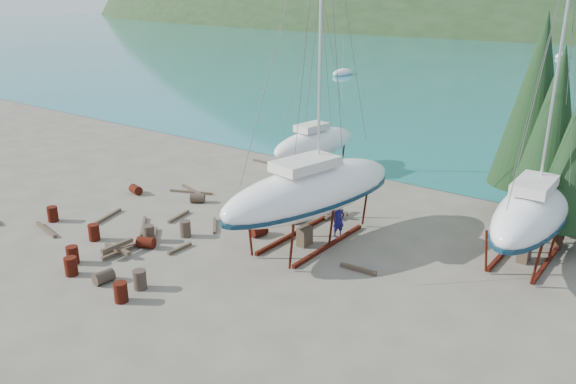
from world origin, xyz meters
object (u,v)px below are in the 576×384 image
Objects in this scene: large_sailboat_far at (533,210)px; small_sailboat_shore at (314,143)px; large_sailboat_near at (311,190)px; worker at (339,221)px.

large_sailboat_far reaches higher than small_sailboat_shore.
large_sailboat_near is 9.73× the size of worker.
small_sailboat_shore is 11.97m from worker.
large_sailboat_near is at bearing -49.74° from small_sailboat_shore.
large_sailboat_near reaches higher than large_sailboat_far.
small_sailboat_shore is at bearing 159.92° from large_sailboat_far.
large_sailboat_near is 2.55m from worker.
worker is at bearing -160.24° from large_sailboat_far.
large_sailboat_far reaches higher than worker.
large_sailboat_far is 17.50m from small_sailboat_shore.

